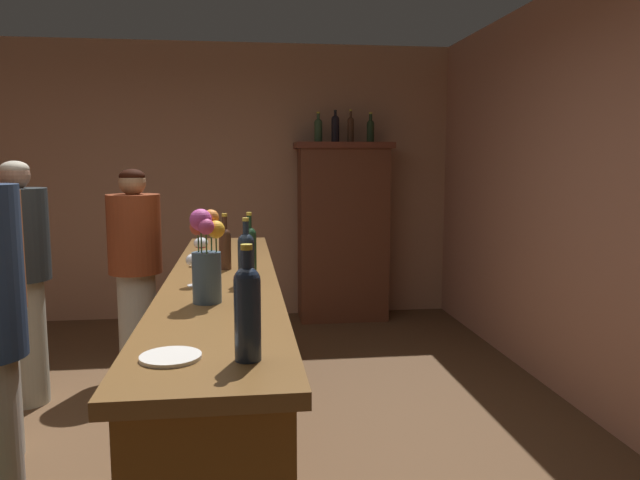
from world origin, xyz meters
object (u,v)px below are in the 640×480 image
object	(u,v)px
wine_bottle_chardonnay	(250,248)
patron_redhead	(21,274)
flower_arrangement	(206,256)
display_bottle_center	(351,128)
wine_bottle_syrah	(225,246)
bar_counter	(224,372)
patron_tall	(136,264)
wine_glass_mid	(201,245)
display_cabinet	(343,228)
display_bottle_midleft	(335,127)
wine_glass_front	(249,238)
wine_bottle_merlot	(246,256)
wine_bottle_riesling	(247,308)
cheese_plate	(171,357)
display_bottle_left	(318,129)
wine_glass_rear	(194,261)
display_bottle_midright	(370,130)

from	to	relation	value
wine_bottle_chardonnay	patron_redhead	xyz separation A→B (m)	(-1.45, 0.91, -0.27)
flower_arrangement	display_bottle_center	xyz separation A→B (m)	(1.21, 3.44, 0.70)
wine_bottle_chardonnay	display_bottle_center	bearing A→B (deg)	69.81
wine_bottle_syrah	flower_arrangement	xyz separation A→B (m)	(-0.05, -0.78, 0.07)
bar_counter	patron_tall	size ratio (longest dim) A/B	2.08
bar_counter	wine_glass_mid	bearing A→B (deg)	107.74
display_cabinet	flower_arrangement	bearing A→B (deg)	-108.30
bar_counter	wine_bottle_chardonnay	xyz separation A→B (m)	(0.14, 0.10, 0.63)
display_bottle_midleft	display_bottle_center	bearing A→B (deg)	0.00
wine_glass_front	display_bottle_midleft	bearing A→B (deg)	67.77
wine_bottle_merlot	wine_glass_mid	bearing A→B (deg)	113.08
wine_bottle_riesling	wine_glass_mid	world-z (taller)	wine_bottle_riesling
cheese_plate	wine_bottle_merlot	bearing A→B (deg)	77.96
wine_glass_front	patron_redhead	bearing A→B (deg)	170.20
display_bottle_center	patron_tall	bearing A→B (deg)	-143.45
wine_bottle_chardonnay	wine_glass_mid	size ratio (longest dim) A/B	2.06
display_bottle_left	cheese_plate	bearing A→B (deg)	-103.01
display_bottle_left	wine_glass_rear	bearing A→B (deg)	-107.51
wine_bottle_chardonnay	flower_arrangement	xyz separation A→B (m)	(-0.18, -0.65, 0.06)
wine_bottle_merlot	wine_bottle_chardonnay	size ratio (longest dim) A/B	0.99
wine_glass_rear	patron_redhead	world-z (taller)	patron_redhead
bar_counter	display_bottle_left	size ratio (longest dim) A/B	10.88
display_cabinet	patron_tall	world-z (taller)	display_cabinet
bar_counter	display_bottle_left	bearing A→B (deg)	73.61
display_cabinet	display_bottle_midleft	size ratio (longest dim) A/B	5.68
wine_glass_rear	display_bottle_midright	bearing A→B (deg)	64.23
display_bottle_midleft	display_bottle_left	bearing A→B (deg)	-180.00
display_bottle_center	wine_bottle_merlot	bearing A→B (deg)	-108.83
wine_bottle_merlot	flower_arrangement	size ratio (longest dim) A/B	0.81
display_cabinet	display_bottle_midright	distance (m)	1.01
wine_bottle_riesling	display_bottle_midright	xyz separation A→B (m)	(1.25, 4.20, 0.73)
bar_counter	display_bottle_midleft	distance (m)	3.37
wine_glass_mid	flower_arrangement	world-z (taller)	flower_arrangement
display_bottle_midleft	display_bottle_center	xyz separation A→B (m)	(0.15, 0.00, -0.01)
wine_bottle_merlot	wine_bottle_chardonnay	distance (m)	0.28
display_bottle_midleft	display_cabinet	bearing A→B (deg)	0.00
cheese_plate	display_bottle_midright	xyz separation A→B (m)	(1.48, 4.16, 0.88)
display_bottle_left	patron_redhead	world-z (taller)	display_bottle_left
wine_bottle_syrah	display_bottle_left	distance (m)	2.89
wine_glass_mid	display_bottle_midright	xyz separation A→B (m)	(1.49, 2.49, 0.77)
wine_bottle_chardonnay	wine_glass_front	xyz separation A→B (m)	(0.00, 0.66, -0.03)
patron_tall	display_bottle_left	bearing A→B (deg)	93.90
flower_arrangement	patron_tall	distance (m)	2.20
wine_bottle_riesling	display_bottle_midleft	xyz separation A→B (m)	(0.90, 4.20, 0.75)
display_cabinet	wine_glass_mid	distance (m)	2.78
wine_glass_front	display_cabinet	bearing A→B (deg)	65.99
wine_glass_rear	display_bottle_left	bearing A→B (deg)	72.49
wine_glass_mid	patron_redhead	bearing A→B (deg)	152.75
display_bottle_midright	wine_glass_mid	bearing A→B (deg)	-120.92
wine_bottle_syrah	wine_bottle_chardonnay	bearing A→B (deg)	-45.34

